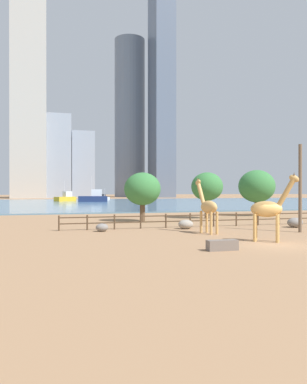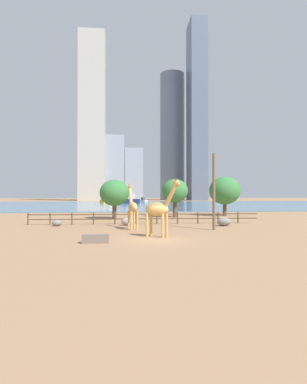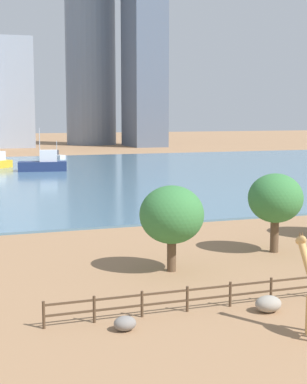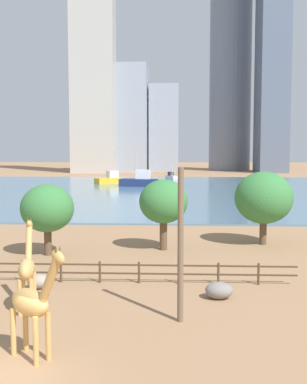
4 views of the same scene
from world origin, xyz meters
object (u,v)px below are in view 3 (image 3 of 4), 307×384
Objects in this scene: boulder_near_fence at (125,323)px; boat_tug at (56,156)px; tree_left_large at (172,215)px; tree_right_tall at (275,199)px; boulder_small at (268,304)px; boat_ferry at (44,164)px.

boulder_near_fence is 0.23× the size of boat_tug.
tree_right_tall reaches higher than tree_left_large.
tree_right_tall reaches higher than boat_tug.
tree_right_tall is at bearing -29.91° from boat_tug.
boulder_near_fence is 0.77× the size of boulder_small.
tree_left_large is at bearing -164.96° from tree_right_tall.
boat_ferry is at bearing 96.07° from tree_right_tall.
boulder_near_fence is 10.97m from tree_left_large.
boulder_near_fence is at bearing -122.58° from tree_left_large.
tree_left_large is at bearing 101.82° from boulder_small.
boat_ferry is 1.87× the size of boat_tug.
boat_ferry is at bearing 89.85° from boulder_small.
tree_right_tall is (8.74, 2.35, 0.29)m from tree_left_large.
boat_ferry is (2.02, 65.49, -2.17)m from tree_left_large.
boulder_near_fence is at bearing -38.10° from boat_tug.
boat_tug reaches higher than boulder_small.
boulder_small is at bearing 99.51° from boat_ferry.
boulder_small is 0.16× the size of boat_ferry.
boulder_small is 0.24× the size of tree_right_tall.
boat_tug is (6.49, 25.90, -0.55)m from boat_ferry.
boat_tug is (8.51, 91.38, -2.72)m from tree_left_large.
boat_tug is at bearing 90.14° from tree_right_tall.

